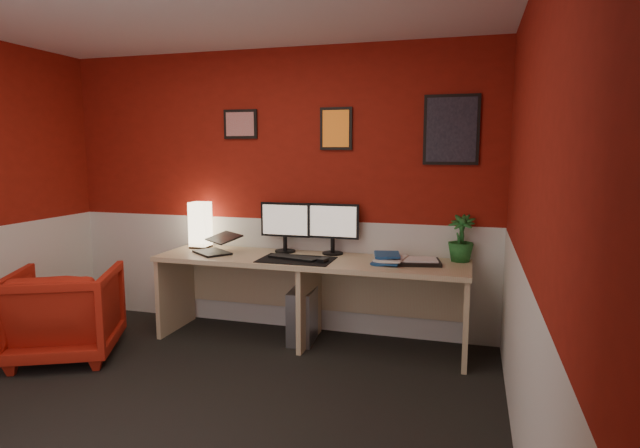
% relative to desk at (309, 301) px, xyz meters
% --- Properties ---
extents(ground, '(4.00, 3.50, 0.01)m').
position_rel_desk_xyz_m(ground, '(-0.45, -1.41, -0.36)').
color(ground, black).
rests_on(ground, ground).
extents(wall_back, '(4.00, 0.01, 2.50)m').
position_rel_desk_xyz_m(wall_back, '(-0.45, 0.34, 0.89)').
color(wall_back, maroon).
rests_on(wall_back, ground).
extents(wall_right, '(0.01, 3.50, 2.50)m').
position_rel_desk_xyz_m(wall_right, '(1.55, -1.41, 0.89)').
color(wall_right, maroon).
rests_on(wall_right, ground).
extents(wainscot_back, '(4.00, 0.01, 1.00)m').
position_rel_desk_xyz_m(wainscot_back, '(-0.45, 0.34, 0.14)').
color(wainscot_back, silver).
rests_on(wainscot_back, ground).
extents(wainscot_right, '(0.01, 3.50, 1.00)m').
position_rel_desk_xyz_m(wainscot_right, '(1.55, -1.41, 0.14)').
color(wainscot_right, silver).
rests_on(wainscot_right, ground).
extents(desk, '(2.60, 0.65, 0.73)m').
position_rel_desk_xyz_m(desk, '(0.00, 0.00, 0.00)').
color(desk, tan).
rests_on(desk, ground).
extents(shoji_lamp, '(0.16, 0.16, 0.40)m').
position_rel_desk_xyz_m(shoji_lamp, '(-1.10, 0.18, 0.56)').
color(shoji_lamp, '#FFE5B2').
rests_on(shoji_lamp, desk).
extents(laptop, '(0.40, 0.38, 0.22)m').
position_rel_desk_xyz_m(laptop, '(-0.87, -0.04, 0.47)').
color(laptop, black).
rests_on(laptop, desk).
extents(monitor_left, '(0.45, 0.06, 0.58)m').
position_rel_desk_xyz_m(monitor_left, '(-0.28, 0.20, 0.66)').
color(monitor_left, black).
rests_on(monitor_left, desk).
extents(monitor_right, '(0.45, 0.06, 0.58)m').
position_rel_desk_xyz_m(monitor_right, '(0.14, 0.22, 0.66)').
color(monitor_right, black).
rests_on(monitor_right, desk).
extents(desk_mat, '(0.60, 0.38, 0.01)m').
position_rel_desk_xyz_m(desk_mat, '(-0.08, -0.09, 0.37)').
color(desk_mat, black).
rests_on(desk_mat, desk).
extents(keyboard, '(0.44, 0.24, 0.02)m').
position_rel_desk_xyz_m(keyboard, '(-0.11, -0.08, 0.38)').
color(keyboard, black).
rests_on(keyboard, desk_mat).
extents(mouse, '(0.08, 0.11, 0.03)m').
position_rel_desk_xyz_m(mouse, '(0.16, -0.13, 0.39)').
color(mouse, black).
rests_on(mouse, desk_mat).
extents(book_bottom, '(0.23, 0.30, 0.03)m').
position_rel_desk_xyz_m(book_bottom, '(0.55, -0.00, 0.38)').
color(book_bottom, '#1D4C87').
rests_on(book_bottom, desk).
extents(book_middle, '(0.25, 0.32, 0.02)m').
position_rel_desk_xyz_m(book_middle, '(0.57, 0.00, 0.40)').
color(book_middle, silver).
rests_on(book_middle, book_bottom).
extents(book_top, '(0.25, 0.30, 0.02)m').
position_rel_desk_xyz_m(book_top, '(0.55, -0.02, 0.43)').
color(book_top, '#1D4C87').
rests_on(book_top, book_middle).
extents(zen_tray, '(0.39, 0.31, 0.03)m').
position_rel_desk_xyz_m(zen_tray, '(0.88, 0.03, 0.38)').
color(zen_tray, black).
rests_on(zen_tray, desk).
extents(potted_plant, '(0.26, 0.26, 0.38)m').
position_rel_desk_xyz_m(potted_plant, '(1.20, 0.23, 0.55)').
color(potted_plant, '#19591E').
rests_on(potted_plant, desk).
extents(pc_tower, '(0.24, 0.47, 0.45)m').
position_rel_desk_xyz_m(pc_tower, '(-0.07, 0.06, -0.14)').
color(pc_tower, '#99999E').
rests_on(pc_tower, ground).
extents(armchair, '(1.02, 1.03, 0.71)m').
position_rel_desk_xyz_m(armchair, '(-1.75, -0.82, -0.01)').
color(armchair, '#A31D0F').
rests_on(armchair, ground).
extents(art_left, '(0.32, 0.02, 0.26)m').
position_rel_desk_xyz_m(art_left, '(-0.75, 0.33, 1.49)').
color(art_left, red).
rests_on(art_left, wall_back).
extents(art_center, '(0.28, 0.02, 0.36)m').
position_rel_desk_xyz_m(art_center, '(0.14, 0.33, 1.44)').
color(art_center, orange).
rests_on(art_center, wall_back).
extents(art_right, '(0.44, 0.02, 0.56)m').
position_rel_desk_xyz_m(art_right, '(1.10, 0.33, 1.42)').
color(art_right, black).
rests_on(art_right, wall_back).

